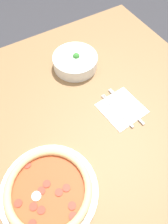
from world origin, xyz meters
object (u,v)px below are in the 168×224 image
pizza (48,190)px  knife (127,107)px  bowl (75,61)px  fork (117,111)px

pizza → knife: 0.45m
pizza → bowl: size_ratio=1.58×
bowl → fork: bearing=-85.8°
pizza → fork: bearing=20.9°
pizza → bowl: bowl is taller
pizza → bowl: (0.36, 0.46, 0.02)m
pizza → knife: pizza is taller
fork → knife: bearing=-103.8°
fork → pizza: bearing=106.3°
pizza → knife: bearing=18.0°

